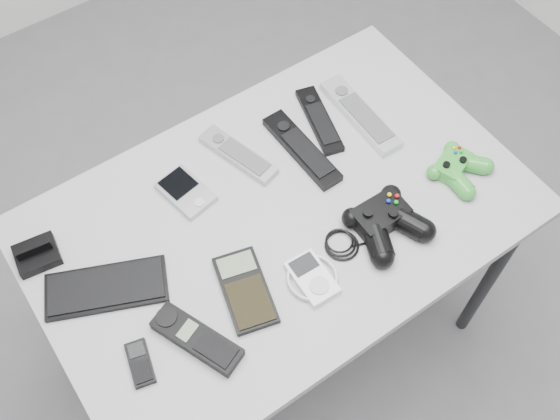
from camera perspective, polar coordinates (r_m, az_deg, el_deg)
floor at (r=2.02m, az=-0.91°, el=-12.82°), size 3.50×3.50×0.00m
desk at (r=1.46m, az=0.00°, el=-1.61°), size 1.06×0.68×0.71m
pda_keyboard at (r=1.36m, az=-14.89°, el=-6.54°), size 0.26×0.19×0.01m
dock_bracket at (r=1.42m, az=-20.53°, el=-3.46°), size 0.10×0.09×0.05m
pda at (r=1.44m, az=-8.21°, el=1.60°), size 0.10×0.13×0.02m
remote_silver_a at (r=1.48m, az=-3.67°, el=4.88°), size 0.10×0.20×0.02m
remote_black_a at (r=1.49m, az=1.90°, el=5.36°), size 0.06×0.24×0.02m
remote_black_b at (r=1.55m, az=3.45°, el=7.86°), size 0.10×0.20×0.02m
remote_silver_b at (r=1.56m, az=6.98°, el=8.30°), size 0.06×0.25×0.03m
mobile_phone at (r=1.28m, az=-12.09°, el=-12.89°), size 0.06×0.10×0.02m
cordless_handset at (r=1.28m, az=-7.25°, el=-11.03°), size 0.12×0.19×0.03m
calculator at (r=1.31m, az=-3.05°, el=-6.94°), size 0.13×0.19×0.02m
mp3_player at (r=1.32m, az=2.82°, el=-5.90°), size 0.11×0.12×0.02m
controller_black at (r=1.38m, az=9.15°, el=-0.91°), size 0.27×0.17×0.05m
controller_green at (r=1.50m, az=15.20°, el=3.64°), size 0.16×0.16×0.04m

